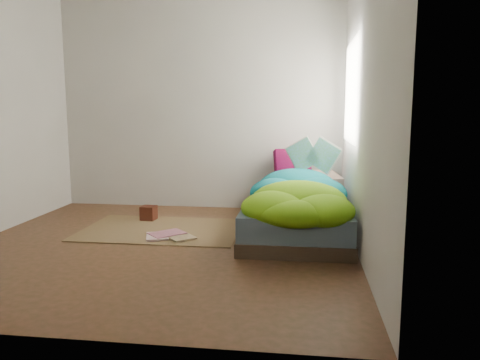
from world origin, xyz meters
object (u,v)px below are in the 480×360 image
at_px(floor_book_a, 146,237).
at_px(floor_book_b, 161,232).
at_px(wooden_box, 149,213).
at_px(bed, 297,214).
at_px(open_book, 313,146).
at_px(pillow_magenta, 293,167).

relative_size(floor_book_a, floor_book_b, 0.89).
height_order(wooden_box, floor_book_b, wooden_box).
relative_size(wooden_box, floor_book_b, 0.48).
bearing_deg(floor_book_a, bed, 2.65).
bearing_deg(wooden_box, open_book, 8.19).
relative_size(bed, wooden_box, 13.04).
relative_size(open_book, floor_book_b, 1.54).
bearing_deg(floor_book_b, open_book, 74.76).
relative_size(bed, floor_book_a, 6.97).
height_order(open_book, floor_book_b, open_book).
bearing_deg(bed, pillow_magenta, 94.38).
bearing_deg(floor_book_b, wooden_box, 166.17).
xyz_separation_m(wooden_box, floor_book_b, (0.31, -0.54, -0.06)).
bearing_deg(wooden_box, bed, -7.40).
bearing_deg(floor_book_a, wooden_box, 89.06).
height_order(floor_book_a, floor_book_b, floor_book_b).
relative_size(bed, pillow_magenta, 4.75).
distance_m(bed, open_book, 0.83).
bearing_deg(open_book, floor_book_b, -135.92).
distance_m(pillow_magenta, floor_book_b, 1.79).
height_order(bed, open_book, open_book).
distance_m(pillow_magenta, floor_book_a, 1.98).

